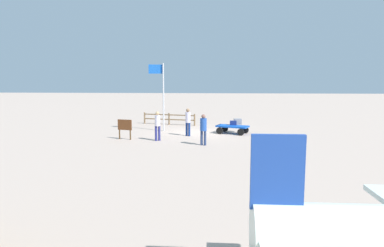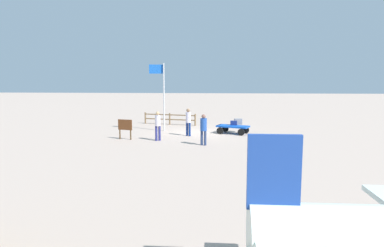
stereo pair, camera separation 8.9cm
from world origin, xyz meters
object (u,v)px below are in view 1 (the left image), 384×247
(luggage_cart, at_px, (232,128))
(suitcase_dark, at_px, (233,123))
(suitcase_maroon, at_px, (238,121))
(worker_lead, at_px, (203,127))
(worker_trailing, at_px, (188,120))
(signboard, at_px, (125,127))
(flagpole, at_px, (161,90))
(worker_supervisor, at_px, (158,124))

(luggage_cart, bearing_deg, suitcase_dark, -105.23)
(suitcase_maroon, distance_m, suitcase_dark, 0.50)
(worker_lead, xyz_separation_m, worker_trailing, (1.09, -3.02, 0.02))
(luggage_cart, distance_m, signboard, 7.10)
(suitcase_maroon, relative_size, worker_lead, 0.31)
(suitcase_dark, height_order, flagpole, flagpole)
(luggage_cart, relative_size, worker_trailing, 1.30)
(worker_lead, height_order, worker_trailing, worker_trailing)
(worker_supervisor, relative_size, signboard, 1.44)
(suitcase_maroon, xyz_separation_m, flagpole, (5.26, -0.12, 2.14))
(worker_supervisor, height_order, signboard, worker_supervisor)
(worker_trailing, relative_size, flagpole, 0.38)
(suitcase_maroon, bearing_deg, signboard, 25.21)
(suitcase_maroon, height_order, flagpole, flagpole)
(worker_trailing, height_order, flagpole, flagpole)
(luggage_cart, height_order, suitcase_dark, suitcase_dark)
(suitcase_dark, distance_m, worker_supervisor, 5.61)
(suitcase_dark, xyz_separation_m, worker_trailing, (2.95, 1.37, 0.34))
(luggage_cart, relative_size, signboard, 1.90)
(worker_trailing, bearing_deg, suitcase_dark, -155.04)
(worker_trailing, bearing_deg, worker_supervisor, 47.46)
(worker_trailing, bearing_deg, suitcase_maroon, -151.78)
(suitcase_maroon, distance_m, flagpole, 5.68)
(worker_trailing, relative_size, signboard, 1.46)
(worker_lead, distance_m, worker_supervisor, 3.01)
(luggage_cart, relative_size, flagpole, 0.49)
(suitcase_dark, relative_size, worker_trailing, 0.25)
(luggage_cart, xyz_separation_m, signboard, (6.58, 2.63, 0.38))
(worker_supervisor, xyz_separation_m, signboard, (2.05, -0.28, -0.22))
(worker_trailing, distance_m, flagpole, 3.30)
(luggage_cart, xyz_separation_m, worker_supervisor, (4.54, 2.90, 0.60))
(luggage_cart, relative_size, worker_lead, 1.33)
(luggage_cart, distance_m, flagpole, 5.51)
(suitcase_maroon, xyz_separation_m, worker_trailing, (3.27, 1.76, 0.29))
(worker_trailing, bearing_deg, luggage_cart, -159.13)
(suitcase_maroon, bearing_deg, worker_lead, 65.47)
(worker_supervisor, bearing_deg, suitcase_dark, -145.39)
(luggage_cart, xyz_separation_m, flagpole, (4.86, -0.78, 2.47))
(worker_trailing, distance_m, worker_supervisor, 2.45)
(suitcase_maroon, relative_size, signboard, 0.45)
(suitcase_maroon, relative_size, worker_trailing, 0.31)
(suitcase_maroon, relative_size, worker_supervisor, 0.31)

